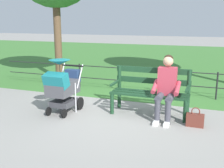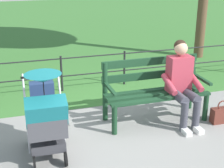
{
  "view_description": "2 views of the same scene",
  "coord_description": "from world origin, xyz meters",
  "px_view_note": "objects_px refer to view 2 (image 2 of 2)",
  "views": [
    {
      "loc": [
        -1.76,
        5.38,
        1.93
      ],
      "look_at": [
        0.16,
        0.22,
        0.65
      ],
      "focal_mm": 43.96,
      "sensor_mm": 36.0,
      "label": 1
    },
    {
      "loc": [
        1.46,
        4.33,
        2.42
      ],
      "look_at": [
        0.15,
        0.02,
        0.71
      ],
      "focal_mm": 53.61,
      "sensor_mm": 36.0,
      "label": 2
    }
  ],
  "objects_px": {
    "person_on_bench": "(182,81)",
    "stroller": "(45,115)",
    "park_bench": "(154,87)",
    "handbag": "(221,115)"
  },
  "relations": [
    {
      "from": "handbag",
      "to": "park_bench",
      "type": "bearing_deg",
      "value": -25.39
    },
    {
      "from": "person_on_bench",
      "to": "park_bench",
      "type": "bearing_deg",
      "value": -32.27
    },
    {
      "from": "person_on_bench",
      "to": "stroller",
      "type": "bearing_deg",
      "value": 10.88
    },
    {
      "from": "park_bench",
      "to": "handbag",
      "type": "xyz_separation_m",
      "value": [
        -0.95,
        0.45,
        -0.4
      ]
    },
    {
      "from": "person_on_bench",
      "to": "stroller",
      "type": "xyz_separation_m",
      "value": [
        2.09,
        0.4,
        -0.08
      ]
    },
    {
      "from": "person_on_bench",
      "to": "stroller",
      "type": "height_order",
      "value": "person_on_bench"
    },
    {
      "from": "stroller",
      "to": "handbag",
      "type": "height_order",
      "value": "stroller"
    },
    {
      "from": "stroller",
      "to": "handbag",
      "type": "xyz_separation_m",
      "value": [
        -2.69,
        -0.17,
        -0.47
      ]
    },
    {
      "from": "park_bench",
      "to": "handbag",
      "type": "relative_size",
      "value": 4.33
    },
    {
      "from": "person_on_bench",
      "to": "handbag",
      "type": "relative_size",
      "value": 3.45
    }
  ]
}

